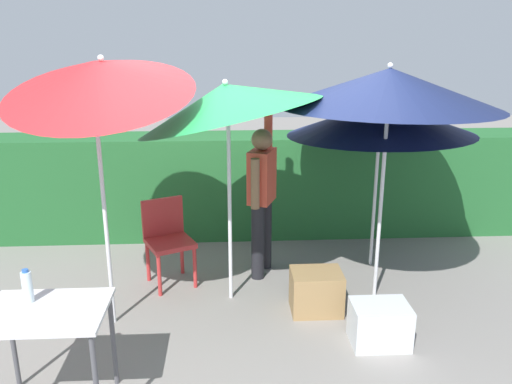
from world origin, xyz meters
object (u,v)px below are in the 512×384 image
object	(u,v)px
umbrella_rainbow	(227,101)
folding_table	(47,323)
umbrella_navy	(380,118)
crate_cardboard	(316,291)
person_vendor	(262,191)
umbrella_yellow	(389,88)
umbrella_orange	(97,78)
cooler_box	(380,324)
chair_plastic	(167,236)
bottle_water	(27,287)

from	to	relation	value
umbrella_rainbow	folding_table	world-z (taller)	umbrella_rainbow
umbrella_navy	crate_cardboard	size ratio (longest dim) A/B	4.17
crate_cardboard	person_vendor	bearing A→B (deg)	118.06
umbrella_yellow	folding_table	bearing A→B (deg)	-150.54
umbrella_rainbow	umbrella_orange	world-z (taller)	umbrella_orange
umbrella_orange	cooler_box	distance (m)	3.08
umbrella_rainbow	umbrella_navy	distance (m)	1.79
chair_plastic	crate_cardboard	xyz separation A→B (m)	(1.45, -0.69, -0.31)
cooler_box	crate_cardboard	world-z (taller)	crate_cardboard
cooler_box	umbrella_rainbow	bearing A→B (deg)	146.32
crate_cardboard	folding_table	xyz separation A→B (m)	(-2.04, -1.25, 0.48)
crate_cardboard	folding_table	size ratio (longest dim) A/B	0.59
cooler_box	chair_plastic	bearing A→B (deg)	146.22
cooler_box	crate_cardboard	distance (m)	0.73
umbrella_orange	umbrella_yellow	xyz separation A→B (m)	(2.48, 0.37, -0.13)
folding_table	umbrella_navy	bearing A→B (deg)	38.29
umbrella_yellow	chair_plastic	distance (m)	2.64
person_vendor	cooler_box	distance (m)	1.86
umbrella_rainbow	umbrella_yellow	xyz separation A→B (m)	(1.45, 0.00, 0.10)
person_vendor	crate_cardboard	bearing A→B (deg)	-61.94
umbrella_yellow	crate_cardboard	xyz separation A→B (m)	(-0.64, -0.27, -1.86)
chair_plastic	folding_table	xyz separation A→B (m)	(-0.58, -1.94, 0.17)
umbrella_rainbow	umbrella_navy	size ratio (longest dim) A/B	1.19
umbrella_yellow	person_vendor	distance (m)	1.68
cooler_box	bottle_water	bearing A→B (deg)	-168.13
crate_cardboard	folding_table	bearing A→B (deg)	-148.57
cooler_box	bottle_water	xyz separation A→B (m)	(-2.62, -0.55, 0.71)
umbrella_orange	umbrella_yellow	size ratio (longest dim) A/B	1.13
cooler_box	umbrella_yellow	bearing A→B (deg)	76.96
umbrella_orange	person_vendor	distance (m)	2.10
umbrella_yellow	cooler_box	world-z (taller)	umbrella_yellow
umbrella_navy	folding_table	distance (m)	3.74
umbrella_rainbow	person_vendor	size ratio (longest dim) A/B	1.25
umbrella_yellow	bottle_water	size ratio (longest dim) A/B	9.52
chair_plastic	umbrella_navy	bearing A→B (deg)	7.50
person_vendor	bottle_water	xyz separation A→B (m)	(-1.72, -1.99, -0.04)
bottle_water	umbrella_orange	bearing A→B (deg)	71.39
umbrella_yellow	chair_plastic	xyz separation A→B (m)	(-2.09, 0.43, -1.55)
cooler_box	bottle_water	world-z (taller)	bottle_water
umbrella_yellow	umbrella_rainbow	bearing A→B (deg)	-179.89
umbrella_orange	crate_cardboard	distance (m)	2.71
umbrella_navy	bottle_water	size ratio (longest dim) A/B	8.25
umbrella_navy	crate_cardboard	xyz separation A→B (m)	(-0.79, -0.99, -1.48)
folding_table	bottle_water	world-z (taller)	bottle_water
umbrella_navy	chair_plastic	bearing A→B (deg)	-172.50
umbrella_yellow	umbrella_navy	size ratio (longest dim) A/B	1.15
umbrella_navy	folding_table	bearing A→B (deg)	-141.71
umbrella_yellow	crate_cardboard	world-z (taller)	umbrella_yellow
umbrella_navy	umbrella_yellow	bearing A→B (deg)	-102.09
umbrella_orange	bottle_water	world-z (taller)	umbrella_orange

